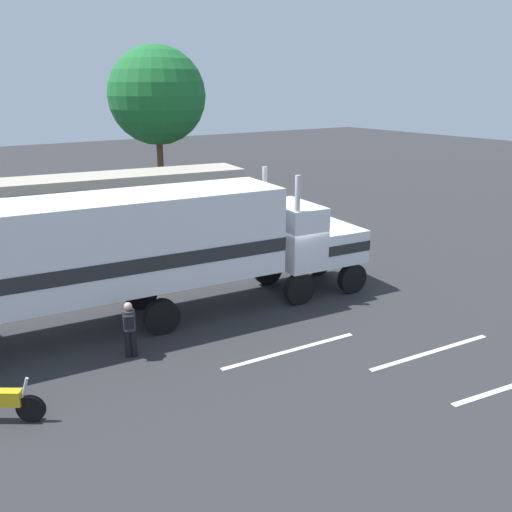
# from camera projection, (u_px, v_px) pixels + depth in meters

# --- Properties ---
(ground_plane) EXTENTS (120.00, 120.00, 0.00)m
(ground_plane) POSITION_uv_depth(u_px,v_px,m) (302.00, 291.00, 19.90)
(ground_plane) COLOR #2D2D30
(lane_stripe_near) EXTENTS (4.40, 0.57, 0.01)m
(lane_stripe_near) POSITION_uv_depth(u_px,v_px,m) (291.00, 351.00, 15.36)
(lane_stripe_near) COLOR silver
(lane_stripe_near) RESTS_ON ground_plane
(lane_stripe_mid) EXTENTS (4.39, 0.66, 0.01)m
(lane_stripe_mid) POSITION_uv_depth(u_px,v_px,m) (431.00, 352.00, 15.28)
(lane_stripe_mid) COLOR silver
(lane_stripe_mid) RESTS_ON ground_plane
(semi_truck) EXTENTS (14.35, 4.13, 4.50)m
(semi_truck) POSITION_uv_depth(u_px,v_px,m) (150.00, 245.00, 16.69)
(semi_truck) COLOR white
(semi_truck) RESTS_ON ground_plane
(person_bystander) EXTENTS (0.40, 0.48, 1.63)m
(person_bystander) POSITION_uv_depth(u_px,v_px,m) (130.00, 328.00, 14.77)
(person_bystander) COLOR black
(person_bystander) RESTS_ON ground_plane
(parked_bus) EXTENTS (11.25, 4.05, 3.40)m
(parked_bus) POSITION_uv_depth(u_px,v_px,m) (128.00, 202.00, 25.14)
(parked_bus) COLOR #BFB29E
(parked_bus) RESTS_ON ground_plane
(tree_left) EXTENTS (6.60, 6.60, 9.93)m
(tree_left) POSITION_uv_depth(u_px,v_px,m) (157.00, 96.00, 36.36)
(tree_left) COLOR brown
(tree_left) RESTS_ON ground_plane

